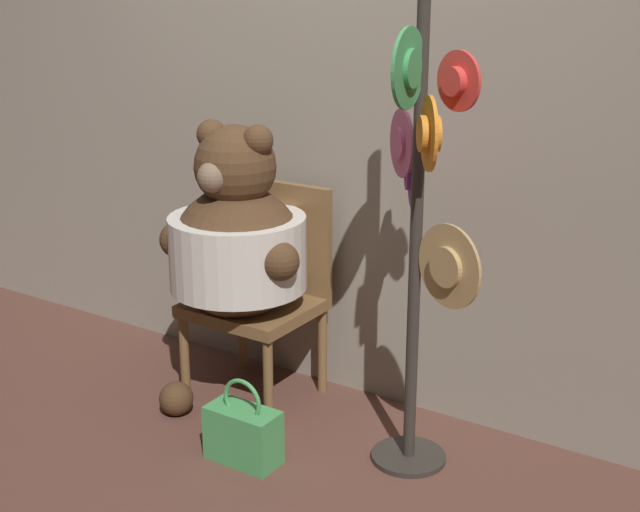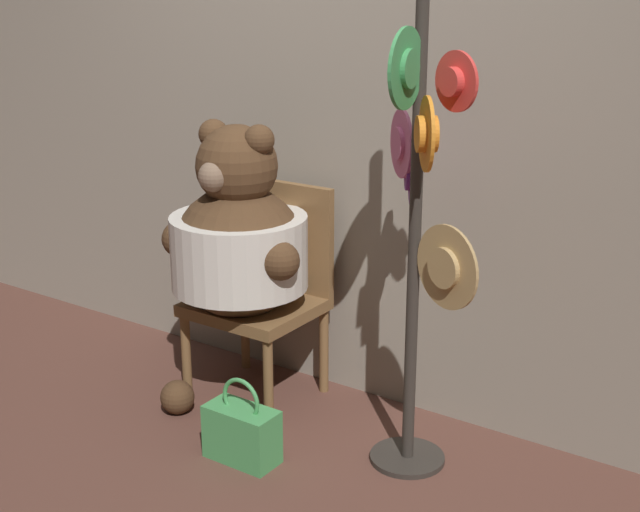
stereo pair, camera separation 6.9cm
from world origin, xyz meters
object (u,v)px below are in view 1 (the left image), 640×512
at_px(chair, 264,285).
at_px(hat_display_rack, 421,216).
at_px(handbag_on_ground, 244,433).
at_px(teddy_bear, 237,244).

xyz_separation_m(chair, hat_display_rack, (0.82, -0.20, 0.47)).
relative_size(hat_display_rack, handbag_on_ground, 5.05).
bearing_deg(hat_display_rack, chair, 166.37).
distance_m(teddy_bear, hat_display_rack, 0.88).
distance_m(teddy_bear, handbag_on_ground, 0.76).
bearing_deg(teddy_bear, handbag_on_ground, -50.58).
bearing_deg(teddy_bear, chair, 83.25).
xyz_separation_m(hat_display_rack, handbag_on_ground, (-0.54, -0.33, -0.84)).
height_order(chair, teddy_bear, teddy_bear).
relative_size(chair, teddy_bear, 0.76).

